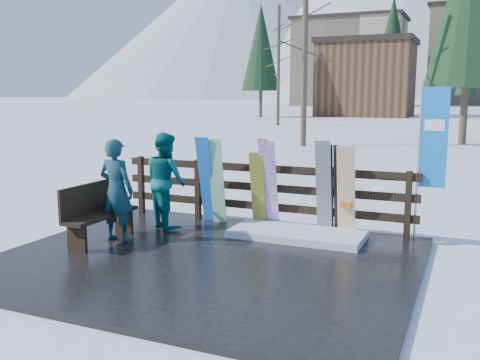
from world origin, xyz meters
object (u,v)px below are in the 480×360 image
at_px(snowboard_2, 258,190).
at_px(snowboard_0, 206,180).
at_px(bench, 98,211).
at_px(snowboard_3, 269,185).
at_px(rental_flag, 430,144).
at_px(snowboard_4, 324,188).
at_px(person_front, 116,190).
at_px(snowboard_1, 217,181).
at_px(person_back, 166,180).
at_px(snowboard_5, 346,192).

bearing_deg(snowboard_2, snowboard_0, 180.00).
bearing_deg(bench, snowboard_3, 40.46).
relative_size(snowboard_0, rental_flag, 0.64).
relative_size(snowboard_0, snowboard_3, 1.01).
xyz_separation_m(snowboard_2, snowboard_4, (1.20, 0.00, 0.13)).
xyz_separation_m(snowboard_2, person_front, (-1.79, -1.74, 0.15)).
bearing_deg(snowboard_1, snowboard_3, 0.00).
bearing_deg(snowboard_2, rental_flag, 5.40).
bearing_deg(snowboard_3, person_back, -160.71).
bearing_deg(snowboard_3, bench, -139.54).
height_order(snowboard_2, snowboard_3, snowboard_3).
bearing_deg(snowboard_5, snowboard_1, 180.00).
xyz_separation_m(snowboard_4, person_back, (-2.74, -0.61, 0.05)).
bearing_deg(snowboard_0, bench, -117.42).
bearing_deg(person_front, snowboard_4, -150.21).
xyz_separation_m(bench, snowboard_2, (2.04, 1.92, 0.17)).
bearing_deg(snowboard_4, snowboard_0, -180.00).
bearing_deg(snowboard_3, person_front, -138.98).
height_order(snowboard_0, rental_flag, rental_flag).
relative_size(snowboard_3, snowboard_5, 1.04).
bearing_deg(snowboard_2, snowboard_5, 0.00).
distance_m(snowboard_1, rental_flag, 3.77).
bearing_deg(snowboard_5, snowboard_4, 180.00).
xyz_separation_m(bench, person_back, (0.50, 1.31, 0.34)).
relative_size(bench, snowboard_0, 0.91).
height_order(snowboard_0, snowboard_5, snowboard_0).
bearing_deg(person_front, rental_flag, -157.00).
bearing_deg(snowboard_4, snowboard_2, -180.00).
relative_size(person_front, person_back, 0.98).
distance_m(bench, snowboard_3, 2.97).
bearing_deg(person_back, person_front, 110.41).
relative_size(snowboard_0, snowboard_4, 1.00).
xyz_separation_m(snowboard_0, snowboard_1, (0.23, 0.00, -0.02)).
relative_size(snowboard_1, snowboard_4, 0.97).
bearing_deg(snowboard_1, snowboard_2, -0.00).
xyz_separation_m(snowboard_4, person_front, (-2.99, -1.74, 0.03)).
distance_m(snowboard_1, snowboard_4, 2.01).
relative_size(snowboard_4, rental_flag, 0.63).
bearing_deg(snowboard_3, rental_flag, 5.83).
xyz_separation_m(bench, snowboard_1, (1.22, 1.92, 0.28)).
height_order(bench, person_back, person_back).
relative_size(snowboard_2, person_back, 0.81).
bearing_deg(snowboard_5, person_front, -152.77).
bearing_deg(snowboard_1, rental_flag, 4.21).
height_order(snowboard_0, snowboard_1, snowboard_0).
bearing_deg(rental_flag, snowboard_0, -176.04).
bearing_deg(bench, snowboard_1, 57.43).
height_order(snowboard_0, snowboard_4, snowboard_4).
bearing_deg(snowboard_2, snowboard_1, 180.00).
height_order(bench, snowboard_0, snowboard_0).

